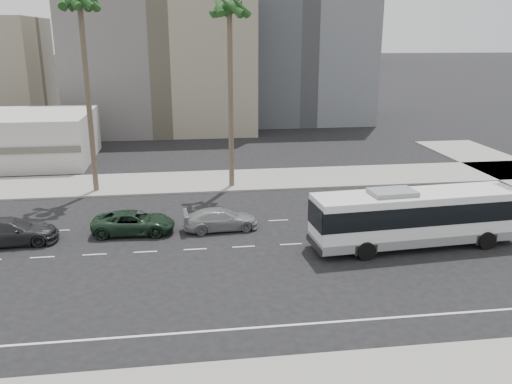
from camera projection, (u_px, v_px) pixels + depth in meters
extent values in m
plane|color=black|center=(337.00, 242.00, 33.65)|extent=(700.00, 700.00, 0.00)
cube|color=gray|center=(289.00, 178.00, 48.35)|extent=(120.00, 7.00, 0.15)
cube|color=slate|center=(162.00, 63.00, 72.25)|extent=(24.00, 18.00, 18.00)
cube|color=#4E5257|center=(296.00, 32.00, 80.36)|extent=(20.00, 20.00, 26.00)
cube|color=#B8B6AF|center=(194.00, 15.00, 264.51)|extent=(42.00, 42.00, 44.00)
cube|color=#575A62|center=(330.00, 1.00, 281.11)|extent=(22.00, 22.00, 60.00)
cube|color=white|center=(416.00, 215.00, 32.49)|extent=(13.06, 3.78, 2.89)
cube|color=black|center=(416.00, 209.00, 32.38)|extent=(13.12, 3.85, 1.22)
cube|color=gray|center=(414.00, 235.00, 32.85)|extent=(13.08, 3.82, 0.56)
cube|color=gray|center=(392.00, 192.00, 31.83)|extent=(2.79, 1.97, 0.33)
cube|color=#262628|center=(511.00, 192.00, 32.92)|extent=(0.81, 2.04, 0.33)
cylinder|color=black|center=(488.00, 242.00, 32.09)|extent=(1.11, 0.33, 1.11)
cylinder|color=black|center=(464.00, 226.00, 34.79)|extent=(1.11, 0.33, 1.11)
cylinder|color=black|center=(363.00, 249.00, 31.06)|extent=(1.11, 0.33, 1.11)
cylinder|color=black|center=(348.00, 232.00, 33.76)|extent=(1.11, 0.33, 1.11)
imported|color=gray|center=(221.00, 219.00, 35.63)|extent=(2.44, 5.15, 1.45)
imported|color=#1A3020|center=(134.00, 222.00, 34.94)|extent=(2.73, 5.48, 1.49)
imported|color=#262628|center=(10.00, 231.00, 33.14)|extent=(2.70, 5.86, 1.66)
cylinder|color=brown|center=(231.00, 103.00, 43.81)|extent=(0.40, 0.40, 14.49)
cylinder|color=brown|center=(89.00, 102.00, 42.29)|extent=(0.47, 0.47, 14.94)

